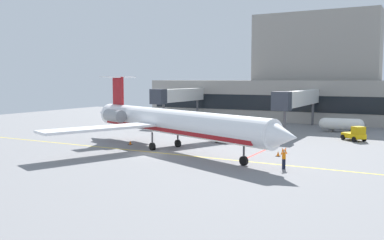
% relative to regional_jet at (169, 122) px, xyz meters
% --- Properties ---
extents(ground, '(120.00, 120.00, 0.11)m').
position_rel_regional_jet_xyz_m(ground, '(-0.44, -3.52, -3.32)').
color(ground, slate).
extents(terminal_building, '(63.44, 11.93, 21.25)m').
position_rel_regional_jet_xyz_m(terminal_building, '(5.39, 42.66, 3.97)').
color(terminal_building, gray).
rests_on(terminal_building, ground).
extents(jet_bridge_west, '(2.40, 21.91, 6.53)m').
position_rel_regional_jet_xyz_m(jet_bridge_west, '(8.67, 24.77, 1.87)').
color(jet_bridge_west, silver).
rests_on(jet_bridge_west, ground).
extents(jet_bridge_east, '(2.40, 17.16, 6.53)m').
position_rel_regional_jet_xyz_m(jet_bridge_east, '(-14.75, 27.19, 1.86)').
color(jet_bridge_east, silver).
rests_on(jet_bridge_east, ground).
extents(regional_jet, '(33.85, 27.96, 8.63)m').
position_rel_regional_jet_xyz_m(regional_jet, '(0.00, 0.00, 0.00)').
color(regional_jet, white).
rests_on(regional_jet, ground).
extents(baggage_tug, '(2.10, 3.73, 2.20)m').
position_rel_regional_jet_xyz_m(baggage_tug, '(3.40, 9.41, -2.27)').
color(baggage_tug, silver).
rests_on(baggage_tug, ground).
extents(pushback_tractor, '(4.08, 3.74, 2.01)m').
position_rel_regional_jet_xyz_m(pushback_tractor, '(4.42, 18.75, -2.35)').
color(pushback_tractor, '#E5B20C').
rests_on(pushback_tractor, ground).
extents(belt_loader, '(3.44, 3.39, 2.00)m').
position_rel_regional_jet_xyz_m(belt_loader, '(18.14, 17.93, -2.37)').
color(belt_loader, '#E5B20C').
rests_on(belt_loader, ground).
extents(fuel_tank, '(6.73, 2.43, 2.17)m').
position_rel_regional_jet_xyz_m(fuel_tank, '(14.91, 26.89, -2.04)').
color(fuel_tank, white).
rests_on(fuel_tank, ground).
extents(marshaller, '(0.47, 0.77, 1.97)m').
position_rel_regional_jet_xyz_m(marshaller, '(14.90, -4.21, -2.27)').
color(marshaller, '#191E33').
rests_on(marshaller, ground).
extents(safety_cone_alpha, '(0.47, 0.47, 0.55)m').
position_rel_regional_jet_xyz_m(safety_cone_alpha, '(12.51, 1.86, -3.03)').
color(safety_cone_alpha, orange).
rests_on(safety_cone_alpha, ground).
extents(safety_cone_bravo, '(0.47, 0.47, 0.55)m').
position_rel_regional_jet_xyz_m(safety_cone_bravo, '(-6.30, 0.78, -3.03)').
color(safety_cone_bravo, orange).
rests_on(safety_cone_bravo, ground).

